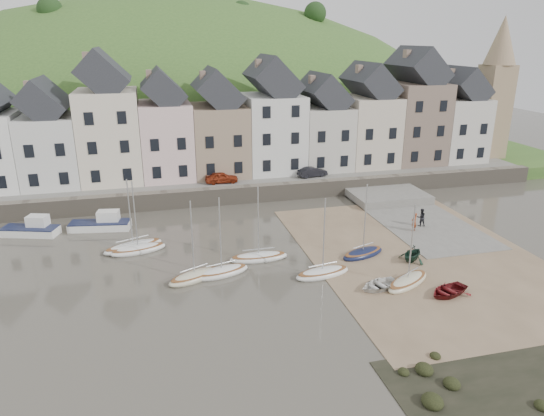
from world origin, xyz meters
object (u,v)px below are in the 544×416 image
object	(u,v)px
rowboat_red	(448,291)
sailboat_0	(133,246)
car_right	(313,172)
person_red	(414,222)
car_left	(222,178)
rowboat_white	(379,285)
person_dark	(421,217)
rowboat_green	(412,253)

from	to	relation	value
rowboat_red	sailboat_0	bearing A→B (deg)	-141.83
rowboat_red	car_right	xyz separation A→B (m)	(-1.18, 25.94, 1.78)
car_right	rowboat_red	bearing A→B (deg)	172.64
person_red	car_left	distance (m)	21.34
rowboat_white	rowboat_red	xyz separation A→B (m)	(4.23, -1.96, 0.01)
rowboat_white	person_red	world-z (taller)	person_red
rowboat_red	person_red	bearing A→B (deg)	142.62
rowboat_white	person_dark	xyz separation A→B (m)	(9.14, 10.20, 0.59)
rowboat_red	car_left	distance (m)	28.53
rowboat_green	person_red	xyz separation A→B (m)	(3.29, 5.63, 0.28)
rowboat_white	car_right	world-z (taller)	car_right
rowboat_white	sailboat_0	bearing A→B (deg)	-140.03
sailboat_0	car_right	xyz separation A→B (m)	(19.98, 12.51, 1.91)
rowboat_white	person_red	distance (m)	12.12
car_left	person_red	bearing A→B (deg)	-133.57
rowboat_white	rowboat_red	bearing A→B (deg)	49.18
sailboat_0	person_red	bearing A→B (deg)	-5.17
car_left	car_right	bearing A→B (deg)	-89.73
rowboat_white	car_right	bearing A→B (deg)	156.82
rowboat_red	person_dark	distance (m)	13.13
rowboat_red	person_red	world-z (taller)	person_red
car_right	rowboat_green	bearing A→B (deg)	174.29
rowboat_white	person_dark	size ratio (longest dim) A/B	1.80
rowboat_red	car_right	bearing A→B (deg)	163.17
rowboat_green	person_red	world-z (taller)	person_red
sailboat_0	person_red	size ratio (longest dim) A/B	3.65
person_red	person_dark	bearing A→B (deg)	-170.28
person_red	car_right	distance (m)	15.56
person_dark	rowboat_white	bearing A→B (deg)	56.27
rowboat_green	person_red	size ratio (longest dim) A/B	1.41
person_dark	car_left	xyz separation A→B (m)	(-16.65, 13.77, 1.24)
rowboat_white	person_red	xyz separation A→B (m)	(7.85, 9.22, 0.61)
rowboat_white	car_right	size ratio (longest dim) A/B	0.89
sailboat_0	car_left	distance (m)	15.78
rowboat_green	person_dark	world-z (taller)	person_dark
rowboat_red	car_left	size ratio (longest dim) A/B	0.88
rowboat_green	rowboat_red	distance (m)	5.57
sailboat_0	car_right	size ratio (longest dim) A/B	1.83
sailboat_0	car_right	world-z (taller)	sailboat_0
person_red	rowboat_green	bearing A→B (deg)	32.12
rowboat_green	rowboat_red	xyz separation A→B (m)	(-0.33, -5.55, -0.32)
person_dark	car_left	size ratio (longest dim) A/B	0.47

